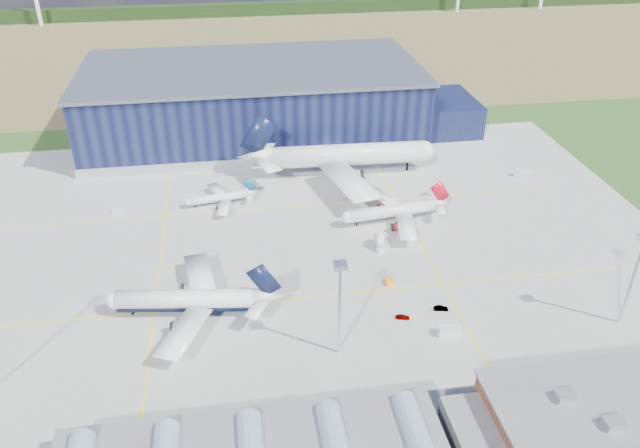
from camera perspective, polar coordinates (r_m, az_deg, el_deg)
The scene contains 20 objects.
ground at distance 158.37m, azimuth -3.82°, elevation -4.74°, with size 600.00×600.00×0.00m, color #2D501E.
apron at distance 166.60m, azimuth -4.15°, elevation -2.76°, with size 220.00×160.00×0.08m.
farmland at distance 360.83m, azimuth -7.32°, elevation 15.71°, with size 600.00×220.00×0.01m, color olive.
treeline at distance 437.84m, azimuth -7.84°, elevation 18.85°, with size 600.00×8.00×8.00m, color black.
hangar at distance 237.87m, azimuth -5.48°, elevation 10.87°, with size 145.00×62.00×26.10m.
ops_building at distance 128.12m, azimuth 25.48°, elevation -15.81°, with size 46.00×23.00×10.90m.
light_mast_center at distance 126.29m, azimuth 1.81°, elevation -6.43°, with size 2.60×2.60×23.00m.
light_mast_east at distance 150.63m, azimuth 26.97°, elevation -3.45°, with size 2.60×2.60×23.00m.
airliner_navy at distance 145.01m, azimuth -12.23°, elevation -5.98°, with size 41.02×40.13×13.38m, color white, non-canonical shape.
airliner_red at distance 179.27m, azimuth 6.59°, elevation 1.73°, with size 33.48×32.75×10.92m, color white, non-canonical shape.
airliner_widebody at distance 204.40m, azimuth 2.53°, elevation 7.30°, with size 65.29×63.87×21.29m, color white, non-canonical shape.
airliner_regional at distance 190.45m, azimuth -9.32°, elevation 2.73°, with size 22.51×22.02×7.34m, color white, non-canonical shape.
gse_tug_b at distance 155.83m, azimuth 6.34°, elevation -5.28°, with size 1.83×2.75×1.19m, color #FFA416.
gse_van_a at distance 142.49m, azimuth 11.77°, elevation -9.54°, with size 2.20×5.04×2.20m, color silver.
gse_van_b at distance 216.42m, azimuth 18.07°, elevation 4.37°, with size 2.34×5.10×2.34m, color silver.
gse_tug_c at distance 220.90m, azimuth 8.89°, elevation 5.96°, with size 1.84×2.95×1.29m, color #FFA416.
gse_cart_b at distance 194.43m, azimuth -17.93°, elevation 1.17°, with size 2.12×3.18×1.38m, color silver.
airstair at distance 169.27m, azimuth 5.40°, elevation -1.66°, with size 1.84×4.60×2.94m, color silver.
car_a at distance 145.41m, azimuth 7.56°, elevation -8.41°, with size 1.30×3.22×1.10m, color #99999E.
car_b at distance 149.30m, azimuth 11.00°, elevation -7.58°, with size 1.16×3.32×1.09m, color #99999E.
Camera 1 is at (-9.36, -128.90, 91.54)m, focal length 35.00 mm.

